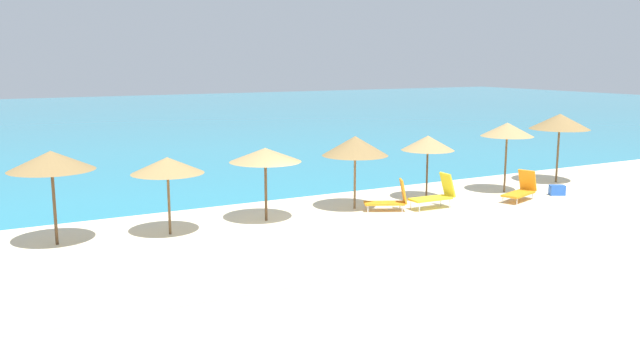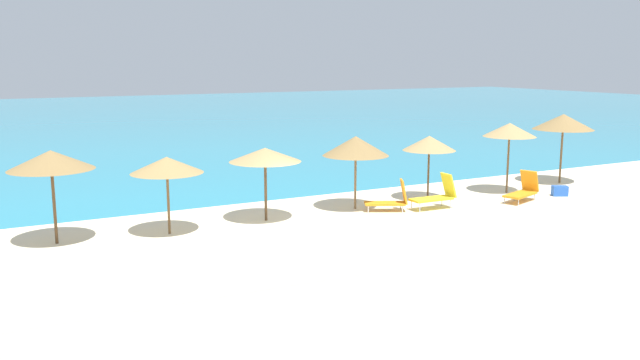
# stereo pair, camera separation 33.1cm
# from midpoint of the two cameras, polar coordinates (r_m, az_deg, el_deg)

# --- Properties ---
(ground_plane) EXTENTS (160.00, 160.00, 0.00)m
(ground_plane) POSITION_cam_midpoint_polar(r_m,az_deg,el_deg) (20.35, -0.47, -4.74)
(ground_plane) COLOR beige
(sea_water) EXTENTS (160.00, 75.48, 0.01)m
(sea_water) POSITION_cam_midpoint_polar(r_m,az_deg,el_deg) (61.28, -20.06, 4.78)
(sea_water) COLOR teal
(sea_water) RESTS_ON ground_plane
(dune_ridge) EXTENTS (52.73, 10.05, 2.06)m
(dune_ridge) POSITION_cam_midpoint_polar(r_m,az_deg,el_deg) (11.51, 22.89, -12.27)
(dune_ridge) COLOR beige
(dune_ridge) RESTS_ON ground_plane
(beach_umbrella_2) EXTENTS (2.41, 2.41, 2.74)m
(beach_umbrella_2) POSITION_cam_midpoint_polar(r_m,az_deg,el_deg) (20.36, -22.49, 1.53)
(beach_umbrella_2) COLOR brown
(beach_umbrella_2) RESTS_ON ground_plane
(beach_umbrella_3) EXTENTS (2.20, 2.20, 2.39)m
(beach_umbrella_3) POSITION_cam_midpoint_polar(r_m,az_deg,el_deg) (20.55, -13.40, 1.22)
(beach_umbrella_3) COLOR brown
(beach_umbrella_3) RESTS_ON ground_plane
(beach_umbrella_4) EXTENTS (2.37, 2.37, 2.44)m
(beach_umbrella_4) POSITION_cam_midpoint_polar(r_m,az_deg,el_deg) (21.80, -5.14, 2.14)
(beach_umbrella_4) COLOR brown
(beach_umbrella_4) RESTS_ON ground_plane
(beach_umbrella_5) EXTENTS (2.35, 2.35, 2.62)m
(beach_umbrella_5) POSITION_cam_midpoint_polar(r_m,az_deg,el_deg) (23.49, 2.63, 2.94)
(beach_umbrella_5) COLOR brown
(beach_umbrella_5) RESTS_ON ground_plane
(beach_umbrella_6) EXTENTS (2.01, 2.01, 2.45)m
(beach_umbrella_6) POSITION_cam_midpoint_polar(r_m,az_deg,el_deg) (25.38, 8.86, 3.15)
(beach_umbrella_6) COLOR brown
(beach_umbrella_6) RESTS_ON ground_plane
(beach_umbrella_7) EXTENTS (2.08, 2.08, 2.80)m
(beach_umbrella_7) POSITION_cam_midpoint_polar(r_m,az_deg,el_deg) (27.41, 15.42, 4.18)
(beach_umbrella_7) COLOR brown
(beach_umbrella_7) RESTS_ON ground_plane
(beach_umbrella_8) EXTENTS (2.55, 2.55, 2.98)m
(beach_umbrella_8) POSITION_cam_midpoint_polar(r_m,az_deg,el_deg) (30.31, 19.57, 4.74)
(beach_umbrella_8) COLOR brown
(beach_umbrella_8) RESTS_ON ground_plane
(lounge_chair_0) EXTENTS (1.81, 1.17, 1.12)m
(lounge_chair_0) POSITION_cam_midpoint_polar(r_m,az_deg,el_deg) (26.26, 16.51, -0.79)
(lounge_chair_0) COLOR orange
(lounge_chair_0) RESTS_ON ground_plane
(lounge_chair_1) EXTENTS (1.70, 0.67, 1.25)m
(lounge_chair_1) POSITION_cam_midpoint_polar(r_m,az_deg,el_deg) (24.16, 9.53, -1.20)
(lounge_chair_1) COLOR yellow
(lounge_chair_1) RESTS_ON ground_plane
(lounge_chair_2) EXTENTS (1.58, 1.18, 1.13)m
(lounge_chair_2) POSITION_cam_midpoint_polar(r_m,az_deg,el_deg) (23.55, 5.67, -1.65)
(lounge_chair_2) COLOR orange
(lounge_chair_2) RESTS_ON ground_plane
(cooler_box) EXTENTS (0.67, 0.56, 0.40)m
(cooler_box) POSITION_cam_midpoint_polar(r_m,az_deg,el_deg) (27.73, 19.34, -0.83)
(cooler_box) COLOR blue
(cooler_box) RESTS_ON ground_plane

